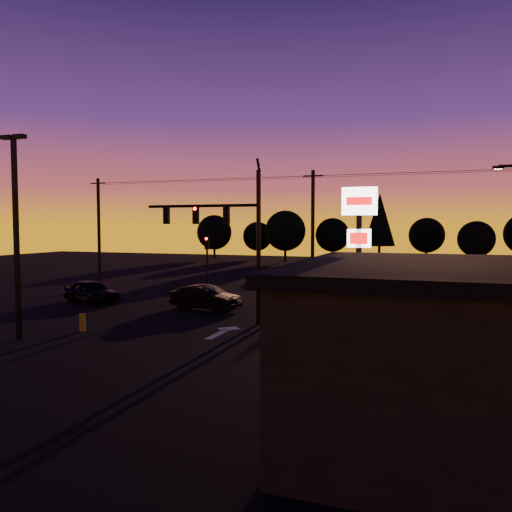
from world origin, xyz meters
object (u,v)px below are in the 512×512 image
at_px(traffic_signal_mast, 230,230).
at_px(parking_lot_light, 16,223).
at_px(pylon_sign, 359,231).
at_px(car_mid, 206,298).
at_px(bollard, 82,322).
at_px(car_left, 92,291).
at_px(secondary_signal, 207,258).
at_px(suv_parked, 446,354).
at_px(car_right, 359,304).

xyz_separation_m(traffic_signal_mast, parking_lot_light, (-7.40, -6.99, 0.33)).
xyz_separation_m(parking_lot_light, pylon_sign, (14.50, 4.50, -0.36)).
distance_m(pylon_sign, car_mid, 12.20).
xyz_separation_m(traffic_signal_mast, car_mid, (-2.92, 3.08, -4.19)).
bearing_deg(parking_lot_light, car_mid, 66.02).
distance_m(traffic_signal_mast, bollard, 8.71).
bearing_deg(car_left, pylon_sign, -90.46).
relative_size(traffic_signal_mast, bollard, 10.03).
bearing_deg(traffic_signal_mast, car_mid, 133.48).
height_order(secondary_signal, car_left, secondary_signal).
xyz_separation_m(parking_lot_light, car_mid, (4.48, 10.07, -4.52)).
distance_m(parking_lot_light, suv_parked, 18.63).
height_order(secondary_signal, car_right, secondary_signal).
relative_size(secondary_signal, pylon_sign, 0.64).
height_order(pylon_sign, suv_parked, pylon_sign).
distance_m(bollard, car_right, 14.68).
xyz_separation_m(parking_lot_light, car_right, (13.67, 10.65, -4.53)).
bearing_deg(traffic_signal_mast, parking_lot_light, -136.63).
height_order(parking_lot_light, car_left, parking_lot_light).
relative_size(parking_lot_light, pylon_sign, 1.34).
bearing_deg(bollard, secondary_signal, 85.15).
bearing_deg(suv_parked, car_mid, 145.50).
relative_size(bollard, car_mid, 0.19).
bearing_deg(secondary_signal, parking_lot_light, -99.79).
bearing_deg(traffic_signal_mast, suv_parked, -29.33).
bearing_deg(bollard, pylon_sign, 8.86).
relative_size(pylon_sign, car_mid, 1.50).
xyz_separation_m(pylon_sign, car_mid, (-10.02, 5.57, -4.17)).
bearing_deg(pylon_sign, car_mid, 150.91).
relative_size(traffic_signal_mast, car_left, 1.92).
bearing_deg(suv_parked, traffic_signal_mast, 149.91).
xyz_separation_m(secondary_signal, car_mid, (1.98, -4.41, -2.12)).
xyz_separation_m(pylon_sign, car_right, (-0.83, 6.15, -4.18)).
relative_size(bollard, suv_parked, 0.17).
xyz_separation_m(parking_lot_light, car_left, (-3.88, 10.03, -4.51)).
distance_m(pylon_sign, bollard, 13.92).
relative_size(secondary_signal, car_left, 0.97).
bearing_deg(car_mid, bollard, 169.72).
bearing_deg(suv_parked, parking_lot_light, -177.51).
distance_m(secondary_signal, car_right, 12.00).
xyz_separation_m(secondary_signal, parking_lot_light, (-2.50, -14.49, 2.41)).
height_order(traffic_signal_mast, pylon_sign, traffic_signal_mast).
relative_size(car_left, car_right, 0.88).
height_order(car_left, car_right, car_left).
bearing_deg(car_mid, parking_lot_light, 167.27).
distance_m(secondary_signal, bollard, 12.30).
xyz_separation_m(secondary_signal, suv_parked, (15.53, -13.46, -2.18)).
distance_m(traffic_signal_mast, parking_lot_light, 10.19).
relative_size(traffic_signal_mast, pylon_sign, 1.26).
distance_m(bollard, car_left, 9.27).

